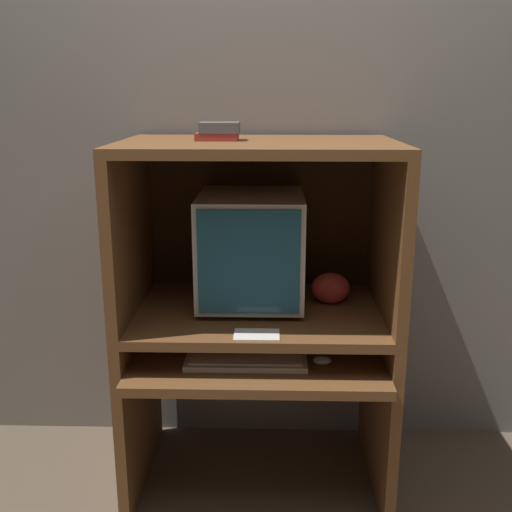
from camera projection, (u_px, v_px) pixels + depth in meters
name	position (u px, v px, depth m)	size (l,w,h in m)	color
wall_back	(261.00, 155.00, 2.55)	(6.00, 0.06, 2.60)	gray
desk_base	(258.00, 400.00, 2.36)	(1.01, 0.73, 0.61)	brown
desk_monitor_shelf	(258.00, 316.00, 2.33)	(1.01, 0.67, 0.14)	brown
hutch_upper	(259.00, 198.00, 2.24)	(1.01, 0.67, 0.64)	brown
crt_monitor	(251.00, 248.00, 2.33)	(0.40, 0.45, 0.44)	beige
keyboard	(246.00, 360.00, 2.17)	(0.44, 0.17, 0.03)	beige
mouse	(322.00, 360.00, 2.16)	(0.07, 0.04, 0.03)	#B7B7B7
snack_bag	(331.00, 288.00, 2.37)	(0.15, 0.11, 0.12)	#BC382D
book_stack	(219.00, 131.00, 2.17)	(0.16, 0.12, 0.06)	maroon
paper_card	(256.00, 335.00, 2.06)	(0.16, 0.10, 0.00)	white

